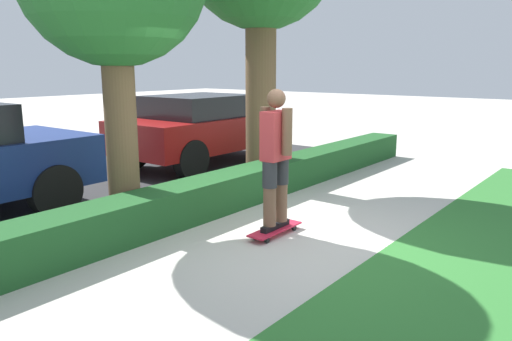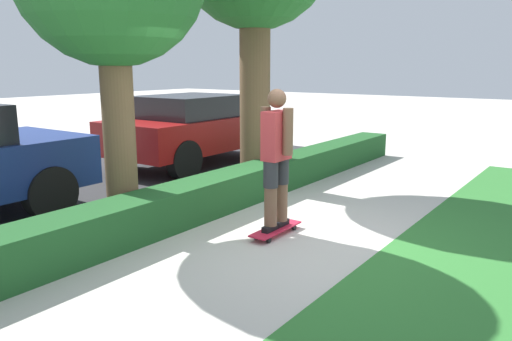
# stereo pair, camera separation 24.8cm
# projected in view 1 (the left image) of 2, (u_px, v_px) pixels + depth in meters

# --- Properties ---
(ground_plane) EXTENTS (60.00, 60.00, 0.00)m
(ground_plane) POSITION_uv_depth(u_px,v_px,m) (295.00, 239.00, 6.10)
(ground_plane) COLOR #BCB7AD
(street_asphalt) EXTENTS (12.50, 5.00, 0.01)m
(street_asphalt) POSITION_uv_depth(u_px,v_px,m) (92.00, 188.00, 8.62)
(street_asphalt) COLOR #2D2D30
(street_asphalt) RESTS_ON ground_plane
(hedge_row) EXTENTS (12.50, 0.60, 0.51)m
(hedge_row) POSITION_uv_depth(u_px,v_px,m) (200.00, 198.00, 7.01)
(hedge_row) COLOR #1E5123
(hedge_row) RESTS_ON ground_plane
(skateboard) EXTENTS (0.86, 0.24, 0.09)m
(skateboard) POSITION_uv_depth(u_px,v_px,m) (275.00, 230.00, 6.24)
(skateboard) COLOR red
(skateboard) RESTS_ON ground_plane
(skater_person) EXTENTS (0.50, 0.44, 1.73)m
(skater_person) POSITION_uv_depth(u_px,v_px,m) (276.00, 156.00, 6.05)
(skater_person) COLOR black
(skater_person) RESTS_ON skateboard
(parked_car_middle) EXTENTS (3.84, 1.91, 1.49)m
(parked_car_middle) POSITION_uv_depth(u_px,v_px,m) (202.00, 127.00, 10.55)
(parked_car_middle) COLOR maroon
(parked_car_middle) RESTS_ON ground_plane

